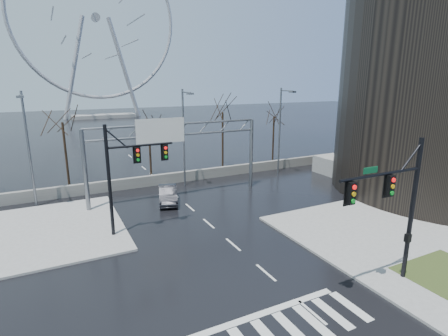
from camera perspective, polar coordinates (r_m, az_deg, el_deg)
ground at (r=21.24m, az=6.85°, el=-16.59°), size 260.00×260.00×0.00m
sidewalk_right_ext at (r=28.65m, az=21.65°, el=-8.95°), size 12.00×10.00×0.15m
sidewalk_far at (r=29.13m, az=-26.45°, el=-9.08°), size 10.00×12.00×0.15m
grass_strip at (r=24.28m, az=32.72°, el=-14.33°), size 5.00×4.00×0.02m
tower_podium at (r=46.67m, az=31.93°, el=-0.21°), size 22.00×18.00×2.00m
barrier_wall at (r=37.98m, az=-10.03°, el=-1.80°), size 52.00×0.50×1.10m
signal_mast_near at (r=19.93m, az=26.43°, el=-4.75°), size 5.52×0.41×8.00m
signal_mast_far at (r=25.17m, az=-15.81°, el=-0.18°), size 4.72×0.41×8.00m
sign_gantry at (r=32.14m, az=-8.37°, el=3.86°), size 16.36×0.40×7.60m
streetlight_left at (r=33.63m, az=-29.43°, el=3.86°), size 0.50×2.55×10.00m
streetlight_mid at (r=35.80m, az=-6.45°, el=6.10°), size 0.50×2.55×10.00m
streetlight_right at (r=41.50m, az=9.37°, el=7.10°), size 0.50×2.55×10.00m
tree_left at (r=38.90m, az=-24.78°, el=5.67°), size 3.75×3.75×7.50m
tree_center at (r=41.29m, az=-12.16°, el=5.93°), size 3.25×3.25×6.50m
tree_right at (r=43.40m, az=-0.23°, el=8.02°), size 3.90×3.90×7.80m
tree_far_right at (r=48.00m, az=8.14°, el=7.50°), size 3.40×3.40×6.80m
ferris_wheel at (r=112.19m, az=-20.16°, el=21.13°), size 45.00×6.00×50.91m
car at (r=32.26m, az=-9.14°, el=-4.25°), size 2.79×4.84×1.51m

